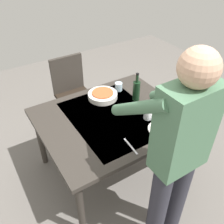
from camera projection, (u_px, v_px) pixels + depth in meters
ground_plane at (112, 168)px, 2.74m from camera, size 6.00×6.00×0.00m
dining_table at (112, 122)px, 2.34m from camera, size 1.32×1.09×0.72m
chair_near at (72, 89)px, 3.04m from camera, size 0.40×0.40×0.91m
person_server at (177, 153)px, 1.60m from camera, size 0.42×0.61×1.69m
wine_bottle at (136, 90)px, 2.46m from camera, size 0.07×0.07×0.30m
wine_glass_left at (162, 103)px, 2.29m from camera, size 0.07×0.07×0.15m
water_cup_near_left at (119, 87)px, 2.64m from camera, size 0.08×0.08×0.09m
water_cup_near_right at (148, 115)px, 2.25m from camera, size 0.08×0.08×0.09m
serving_bowl_pasta at (103, 95)px, 2.53m from camera, size 0.30×0.30×0.07m
dinner_plate_near at (161, 129)px, 2.15m from camera, size 0.23×0.23×0.01m
table_knife at (131, 146)px, 1.99m from camera, size 0.03×0.20×0.00m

